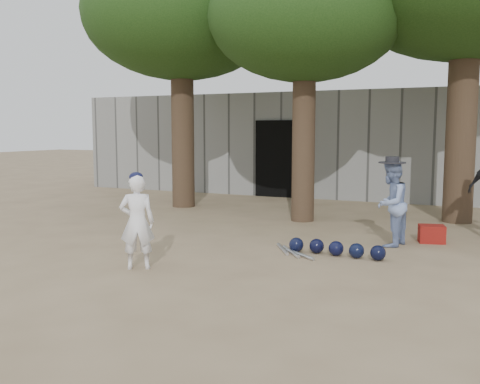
% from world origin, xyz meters
% --- Properties ---
extents(ground, '(70.00, 70.00, 0.00)m').
position_xyz_m(ground, '(0.00, 0.00, 0.00)').
color(ground, '#937C5E').
rests_on(ground, ground).
extents(boy_player, '(0.57, 0.51, 1.31)m').
position_xyz_m(boy_player, '(-0.25, -0.56, 0.66)').
color(boy_player, white).
rests_on(boy_player, ground).
extents(spectator_blue, '(0.68, 0.79, 1.42)m').
position_xyz_m(spectator_blue, '(2.70, 2.40, 0.71)').
color(spectator_blue, '#8197C8').
rests_on(spectator_blue, ground).
extents(red_bag, '(0.49, 0.41, 0.30)m').
position_xyz_m(red_bag, '(3.31, 2.98, 0.15)').
color(red_bag, maroon).
rests_on(red_bag, ground).
extents(back_building, '(16.00, 5.24, 3.00)m').
position_xyz_m(back_building, '(-0.00, 10.33, 1.50)').
color(back_building, gray).
rests_on(back_building, ground).
extents(helmet_row, '(1.51, 0.31, 0.23)m').
position_xyz_m(helmet_row, '(2.07, 1.33, 0.12)').
color(helmet_row, black).
rests_on(helmet_row, ground).
extents(bat_pile, '(0.88, 0.80, 0.06)m').
position_xyz_m(bat_pile, '(1.38, 1.20, 0.03)').
color(bat_pile, silver).
rests_on(bat_pile, ground).
extents(tree_row, '(11.40, 5.80, 6.69)m').
position_xyz_m(tree_row, '(0.74, 5.02, 4.69)').
color(tree_row, brown).
rests_on(tree_row, ground).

